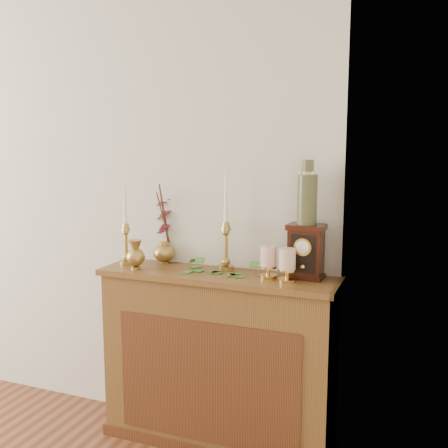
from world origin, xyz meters
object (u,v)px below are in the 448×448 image
at_px(bud_vase, 136,255).
at_px(ceramic_vase, 307,196).
at_px(candlestick_left, 126,237).
at_px(ginger_jar, 164,227).
at_px(mantel_clock, 306,252).
at_px(candlestick_center, 226,238).

bearing_deg(bud_vase, ceramic_vase, 10.50).
bearing_deg(ceramic_vase, candlestick_left, -176.23).
height_order(ginger_jar, ceramic_vase, ceramic_vase).
relative_size(ginger_jar, mantel_clock, 1.65).
relative_size(candlestick_left, ginger_jar, 1.04).
bearing_deg(candlestick_center, bud_vase, -158.96).
bearing_deg(bud_vase, ginger_jar, 77.51).
height_order(candlestick_left, ceramic_vase, ceramic_vase).
bearing_deg(candlestick_center, ginger_jar, 171.27).
distance_m(candlestick_left, candlestick_center, 0.56).
bearing_deg(ginger_jar, ceramic_vase, -4.84).
height_order(bud_vase, ceramic_vase, ceramic_vase).
xyz_separation_m(candlestick_left, candlestick_center, (0.56, 0.07, 0.02)).
xyz_separation_m(candlestick_left, mantel_clock, (0.98, 0.06, -0.02)).
height_order(candlestick_left, bud_vase, candlestick_left).
xyz_separation_m(bud_vase, mantel_clock, (0.86, 0.16, 0.05)).
distance_m(bud_vase, ginger_jar, 0.26).
distance_m(candlestick_left, ginger_jar, 0.22).
distance_m(candlestick_left, ceramic_vase, 1.01).
xyz_separation_m(candlestick_center, mantel_clock, (0.42, -0.01, -0.04)).
bearing_deg(ceramic_vase, mantel_clock, -93.06).
distance_m(mantel_clock, ceramic_vase, 0.27).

